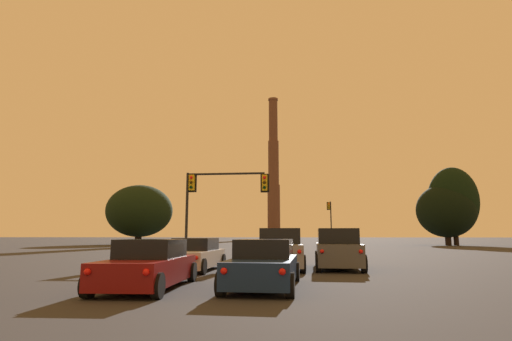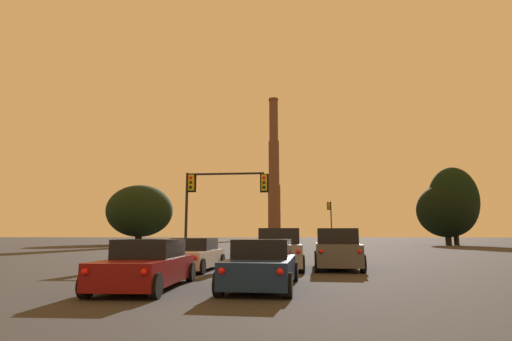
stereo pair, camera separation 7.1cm
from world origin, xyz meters
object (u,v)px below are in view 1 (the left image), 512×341
Objects in this scene: suv_right_lane_front at (338,249)px; sedan_left_lane_second at (149,265)px; smokestack at (274,182)px; traffic_light_overhead_left at (215,192)px; sedan_center_lane_second at (264,265)px; suv_center_lane_front at (280,249)px; sedan_left_lane_front at (195,255)px; traffic_light_far_right at (330,217)px.

sedan_left_lane_second is at bearing -127.34° from suv_right_lane_front.
traffic_light_overhead_left is at bearing -88.29° from smokestack.
smokestack is at bearing 95.24° from sedan_center_lane_second.
suv_center_lane_front is 7.98m from sedan_left_lane_second.
traffic_light_overhead_left is at bearing 109.99° from sedan_center_lane_second.
sedan_left_lane_front is at bearing -165.17° from suv_right_lane_front.
sedan_left_lane_front is (-3.78, -0.99, -0.23)m from suv_center_lane_front.
smokestack reaches higher than suv_right_lane_front.
sedan_left_lane_front is 46.66m from traffic_light_far_right.
traffic_light_far_right is (5.85, 44.51, 3.51)m from suv_center_lane_front.
traffic_light_overhead_left is at bearing 97.24° from sedan_left_lane_front.
traffic_light_far_right reaches higher than traffic_light_overhead_left.
sedan_left_lane_second is 145.45m from smokestack.
suv_center_lane_front is 2.74m from suv_right_lane_front.
sedan_left_lane_second is (-3.56, -7.14, -0.23)m from suv_center_lane_front.
traffic_light_far_right is (3.15, 44.03, 3.51)m from suv_right_lane_front.
suv_center_lane_front is 1.05× the size of sedan_center_lane_second.
suv_right_lane_front is 0.73× the size of traffic_light_far_right.
traffic_light_overhead_left reaches higher than suv_right_lane_front.
sedan_center_lane_second is 1.00× the size of sedan_left_lane_second.
traffic_light_far_right is at bearing 85.20° from sedan_center_lane_second.
sedan_left_lane_second is at bearing -119.28° from suv_center_lane_front.
suv_right_lane_front reaches higher than sedan_left_lane_second.
traffic_light_far_right is at bearing -81.16° from smokestack.
traffic_light_far_right reaches higher than sedan_left_lane_second.
sedan_left_lane_second is (-3.39, -0.54, 0.00)m from sedan_center_lane_second.
sedan_left_lane_front is at bearing -83.99° from traffic_light_overhead_left.
smokestack is at bearing 90.75° from suv_center_lane_front.
traffic_light_far_right is (9.62, 45.50, 3.74)m from sedan_left_lane_front.
suv_center_lane_front is 1.05× the size of sedan_left_lane_second.
traffic_light_overhead_left reaches higher than sedan_left_lane_front.
smokestack reaches higher than sedan_left_lane_front.
traffic_light_overhead_left reaches higher than suv_center_lane_front.
smokestack is (-4.71, 137.63, 21.45)m from sedan_left_lane_front.
traffic_light_overhead_left is (-7.32, 6.56, 3.47)m from suv_right_lane_front.
smokestack is (-11.18, 136.16, 21.22)m from suv_right_lane_front.
smokestack reaches higher than traffic_light_overhead_left.
traffic_light_overhead_left reaches higher than sedan_left_lane_second.
traffic_light_far_right is (6.02, 51.11, 3.74)m from sedan_center_lane_second.
sedan_left_lane_front is 0.95× the size of suv_right_lane_front.
suv_center_lane_front is at bearing 90.43° from sedan_center_lane_second.
suv_center_lane_front is 0.74× the size of traffic_light_far_right.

